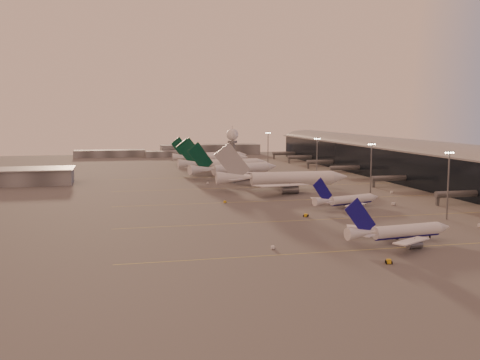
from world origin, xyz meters
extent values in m
plane|color=#535151|center=(0.00, 0.00, 0.00)|extent=(700.00, 700.00, 0.00)
cube|color=#DCD24D|center=(30.00, -35.00, 0.01)|extent=(180.00, 0.25, 0.02)
cube|color=#DCD24D|center=(30.00, 10.00, 0.01)|extent=(180.00, 0.25, 0.02)
cube|color=#DCD24D|center=(30.00, 55.00, 0.01)|extent=(180.00, 0.25, 0.02)
cube|color=#DCD24D|center=(30.00, 100.00, 0.01)|extent=(180.00, 0.25, 0.02)
cube|color=#DCD24D|center=(30.00, 150.00, 0.01)|extent=(180.00, 0.25, 0.02)
cube|color=black|center=(108.00, 110.00, 9.00)|extent=(36.00, 360.00, 18.00)
cylinder|color=gray|center=(108.00, 110.00, 18.00)|extent=(10.08, 360.00, 10.08)
cube|color=gray|center=(108.00, 110.00, 18.20)|extent=(40.00, 362.00, 0.80)
cylinder|color=slate|center=(82.00, 28.00, 4.50)|extent=(22.00, 2.80, 2.80)
cube|color=slate|center=(72.00, 28.00, 2.20)|extent=(1.20, 1.20, 4.40)
cylinder|color=slate|center=(82.00, 86.00, 4.50)|extent=(22.00, 2.80, 2.80)
cube|color=slate|center=(72.00, 86.00, 2.20)|extent=(1.20, 1.20, 4.40)
cylinder|color=slate|center=(82.00, 142.00, 4.50)|extent=(22.00, 2.80, 2.80)
cube|color=slate|center=(72.00, 142.00, 2.20)|extent=(1.20, 1.20, 4.40)
cylinder|color=slate|center=(82.00, 184.00, 4.50)|extent=(22.00, 2.80, 2.80)
cube|color=slate|center=(72.00, 184.00, 2.20)|extent=(1.20, 1.20, 4.40)
cylinder|color=slate|center=(82.00, 226.00, 4.50)|extent=(22.00, 2.80, 2.80)
cube|color=slate|center=(72.00, 226.00, 2.20)|extent=(1.20, 1.20, 4.40)
cylinder|color=slate|center=(82.00, 266.00, 4.50)|extent=(22.00, 2.80, 2.80)
cube|color=slate|center=(72.00, 266.00, 2.20)|extent=(1.20, 1.20, 4.40)
cylinder|color=slate|center=(5.00, 120.00, 11.00)|extent=(2.60, 2.60, 22.00)
cylinder|color=slate|center=(5.00, 120.00, 22.50)|extent=(5.20, 5.20, 1.20)
sphere|color=white|center=(5.00, 120.00, 26.40)|extent=(6.40, 6.40, 6.40)
cylinder|color=slate|center=(5.00, 120.00, 30.10)|extent=(0.16, 0.16, 2.00)
cylinder|color=slate|center=(58.00, 0.00, 12.50)|extent=(0.56, 0.56, 25.00)
cube|color=slate|center=(58.00, 0.00, 24.50)|extent=(3.60, 0.25, 0.25)
sphere|color=#FFEABF|center=(56.50, 0.00, 24.10)|extent=(0.56, 0.56, 0.56)
sphere|color=#FFEABF|center=(57.50, 0.00, 24.10)|extent=(0.56, 0.56, 0.56)
sphere|color=#FFEABF|center=(58.50, 0.00, 24.10)|extent=(0.56, 0.56, 0.56)
sphere|color=#FFEABF|center=(59.50, 0.00, 24.10)|extent=(0.56, 0.56, 0.56)
cylinder|color=slate|center=(55.00, 55.00, 12.50)|extent=(0.56, 0.56, 25.00)
cube|color=slate|center=(55.00, 55.00, 24.50)|extent=(3.60, 0.25, 0.25)
sphere|color=#FFEABF|center=(53.50, 55.00, 24.10)|extent=(0.56, 0.56, 0.56)
sphere|color=#FFEABF|center=(54.50, 55.00, 24.10)|extent=(0.56, 0.56, 0.56)
sphere|color=#FFEABF|center=(55.50, 55.00, 24.10)|extent=(0.56, 0.56, 0.56)
sphere|color=#FFEABF|center=(56.50, 55.00, 24.10)|extent=(0.56, 0.56, 0.56)
cylinder|color=slate|center=(50.00, 110.00, 12.50)|extent=(0.56, 0.56, 25.00)
cube|color=slate|center=(50.00, 110.00, 24.50)|extent=(3.60, 0.25, 0.25)
sphere|color=#FFEABF|center=(48.50, 110.00, 24.10)|extent=(0.56, 0.56, 0.56)
sphere|color=#FFEABF|center=(49.50, 110.00, 24.10)|extent=(0.56, 0.56, 0.56)
sphere|color=#FFEABF|center=(50.50, 110.00, 24.10)|extent=(0.56, 0.56, 0.56)
sphere|color=#FFEABF|center=(51.50, 110.00, 24.10)|extent=(0.56, 0.56, 0.56)
cylinder|color=slate|center=(48.00, 200.00, 12.50)|extent=(0.56, 0.56, 25.00)
cube|color=slate|center=(48.00, 200.00, 24.50)|extent=(3.60, 0.25, 0.25)
sphere|color=#FFEABF|center=(46.50, 200.00, 24.10)|extent=(0.56, 0.56, 0.56)
sphere|color=#FFEABF|center=(47.50, 200.00, 24.10)|extent=(0.56, 0.56, 0.56)
sphere|color=#FFEABF|center=(48.50, 200.00, 24.10)|extent=(0.56, 0.56, 0.56)
sphere|color=#FFEABF|center=(49.50, 200.00, 24.10)|extent=(0.56, 0.56, 0.56)
cube|color=#5A5C61|center=(-60.00, 320.00, 3.00)|extent=(60.00, 18.00, 6.00)
cube|color=#5A5C61|center=(30.00, 330.00, 4.50)|extent=(90.00, 20.00, 9.00)
cube|color=#5A5C61|center=(-10.00, 310.00, 2.50)|extent=(40.00, 15.00, 5.00)
cylinder|color=white|center=(25.26, -29.59, 3.08)|extent=(22.51, 6.63, 3.78)
cylinder|color=navy|center=(25.26, -29.59, 2.23)|extent=(21.93, 5.53, 2.72)
cone|color=white|center=(38.40, -27.87, 3.08)|extent=(4.75, 4.31, 3.78)
cone|color=white|center=(9.64, -31.64, 3.56)|extent=(9.72, 4.96, 3.78)
cube|color=white|center=(21.07, -39.53, 2.42)|extent=(15.24, 12.35, 1.19)
cylinder|color=slate|center=(23.46, -36.99, 0.70)|extent=(4.58, 2.99, 2.46)
cube|color=slate|center=(23.46, -36.99, 1.76)|extent=(0.33, 0.29, 1.51)
cube|color=white|center=(18.65, -21.08, 2.42)|extent=(16.35, 9.12, 1.19)
cylinder|color=slate|center=(21.62, -22.91, 0.70)|extent=(4.58, 2.99, 2.46)
cube|color=slate|center=(21.62, -22.91, 1.76)|extent=(0.33, 0.29, 1.51)
cube|color=navy|center=(9.18, -31.70, 8.23)|extent=(10.33, 1.69, 11.27)
cube|color=white|center=(10.23, -35.90, 3.65)|extent=(4.47, 3.71, 0.25)
cube|color=white|center=(9.11, -27.38, 3.65)|extent=(4.59, 2.89, 0.25)
cylinder|color=black|center=(33.63, -28.50, 0.50)|extent=(0.50, 0.50, 0.99)
cylinder|color=black|center=(23.20, -27.66, 0.55)|extent=(1.15, 0.64, 1.09)
cylinder|color=black|center=(23.77, -32.00, 0.55)|extent=(1.15, 0.64, 1.09)
cylinder|color=white|center=(35.21, 31.68, 2.81)|extent=(20.40, 8.98, 3.45)
cylinder|color=navy|center=(35.21, 31.68, 2.04)|extent=(19.74, 7.94, 2.48)
cone|color=white|center=(46.81, 35.07, 2.81)|extent=(4.73, 4.41, 3.45)
cone|color=white|center=(21.42, 27.66, 3.24)|extent=(9.12, 5.69, 3.45)
cube|color=white|center=(32.82, 22.15, 2.21)|extent=(12.86, 12.65, 1.08)
cylinder|color=slate|center=(34.62, 24.76, 0.63)|extent=(4.39, 3.25, 2.24)
cube|color=slate|center=(34.62, 24.76, 1.61)|extent=(0.32, 0.29, 1.38)
cube|color=white|center=(28.06, 38.43, 2.21)|extent=(15.03, 6.30, 1.08)
cylinder|color=slate|center=(30.99, 37.20, 0.63)|extent=(4.39, 3.25, 2.24)
cube|color=slate|center=(30.99, 37.20, 1.61)|extent=(0.32, 0.29, 1.38)
cube|color=navy|center=(21.01, 27.54, 7.51)|extent=(9.17, 2.96, 10.27)
cube|color=white|center=(22.55, 23.90, 3.33)|extent=(3.89, 3.72, 0.23)
cube|color=white|center=(20.35, 31.42, 3.33)|extent=(4.11, 2.11, 0.23)
cylinder|color=black|center=(42.60, 33.84, 0.45)|extent=(0.45, 0.45, 0.91)
cylinder|color=black|center=(33.09, 33.14, 0.50)|extent=(1.08, 0.71, 1.00)
cylinder|color=black|center=(34.20, 29.31, 0.50)|extent=(1.08, 0.71, 1.00)
cylinder|color=white|center=(28.25, 86.87, 4.51)|extent=(41.77, 7.79, 6.50)
cylinder|color=white|center=(28.25, 86.87, 3.04)|extent=(40.88, 5.95, 4.68)
cone|color=white|center=(53.06, 86.10, 4.51)|extent=(8.25, 6.75, 6.50)
cone|color=white|center=(-1.25, 87.79, 5.32)|extent=(17.63, 7.04, 6.50)
cube|color=white|center=(17.57, 69.90, 3.37)|extent=(29.83, 19.39, 1.93)
cylinder|color=slate|center=(22.73, 73.83, 0.73)|extent=(8.18, 4.47, 4.22)
cube|color=slate|center=(22.73, 73.83, 2.23)|extent=(0.32, 0.27, 2.60)
cube|color=white|center=(18.65, 104.47, 3.37)|extent=(29.34, 20.83, 1.93)
cylinder|color=slate|center=(23.55, 100.23, 0.73)|extent=(8.18, 4.47, 4.22)
cube|color=slate|center=(23.55, 100.23, 2.23)|extent=(0.32, 0.27, 2.60)
cube|color=#A4A6AB|center=(-2.12, 87.82, 13.00)|extent=(18.01, 0.93, 19.28)
cube|color=white|center=(-1.85, 79.76, 5.48)|extent=(8.58, 6.05, 0.26)
cube|color=white|center=(-1.35, 95.85, 5.48)|extent=(8.53, 6.42, 0.26)
cylinder|color=black|center=(44.05, 86.38, 0.52)|extent=(0.52, 0.52, 1.05)
cylinder|color=black|center=(24.97, 89.28, 0.58)|extent=(1.17, 0.56, 1.15)
cylinder|color=black|center=(24.83, 84.67, 0.58)|extent=(1.17, 0.56, 1.15)
cylinder|color=white|center=(15.46, 145.12, 4.15)|extent=(36.47, 16.84, 5.88)
cylinder|color=white|center=(15.46, 145.12, 2.83)|extent=(35.27, 15.05, 4.23)
cone|color=white|center=(36.15, 151.84, 4.15)|extent=(8.52, 7.77, 5.88)
cone|color=white|center=(-9.13, 137.14, 4.89)|extent=(16.35, 10.31, 5.88)
cube|color=white|center=(11.66, 127.78, 3.13)|extent=(22.79, 23.28, 1.74)
cylinder|color=slate|center=(14.78, 132.60, 0.71)|extent=(7.89, 5.81, 3.82)
cube|color=slate|center=(14.78, 132.60, 2.10)|extent=(0.37, 0.33, 2.35)
cube|color=white|center=(2.19, 156.93, 3.13)|extent=(27.12, 10.64, 1.74)
cylinder|color=slate|center=(7.55, 154.86, 0.71)|extent=(7.89, 5.81, 3.82)
cube|color=slate|center=(7.55, 154.86, 2.10)|extent=(0.37, 0.33, 2.35)
cube|color=#053523|center=(-9.86, 136.90, 11.91)|extent=(15.49, 5.33, 17.39)
cube|color=white|center=(-7.20, 130.35, 5.04)|extent=(6.91, 6.80, 0.25)
cube|color=white|center=(-11.55, 143.77, 5.04)|extent=(7.35, 3.60, 0.25)
cylinder|color=black|center=(28.63, 149.40, 0.51)|extent=(0.51, 0.51, 1.01)
cylinder|color=black|center=(11.98, 146.34, 0.56)|extent=(1.22, 0.83, 1.11)
cylinder|color=black|center=(13.36, 142.10, 0.56)|extent=(1.22, 0.83, 1.11)
cylinder|color=white|center=(15.71, 175.98, 4.23)|extent=(37.41, 8.71, 5.98)
cylinder|color=white|center=(15.71, 175.98, 2.88)|extent=(36.55, 6.99, 4.30)
cone|color=white|center=(37.77, 177.62, 4.23)|extent=(7.60, 6.49, 5.98)
cone|color=white|center=(-10.53, 174.03, 4.97)|extent=(15.95, 7.11, 5.98)
cube|color=white|center=(7.75, 159.76, 3.18)|extent=(26.09, 19.64, 1.77)
cylinder|color=slate|center=(12.00, 163.77, 0.72)|extent=(7.44, 4.41, 3.89)
cube|color=slate|center=(12.00, 163.77, 2.13)|extent=(0.33, 0.28, 2.39)
cube|color=white|center=(5.44, 190.85, 3.18)|extent=(27.14, 16.55, 1.77)
cylinder|color=slate|center=(10.24, 187.52, 0.72)|extent=(7.44, 4.41, 3.89)
cube|color=slate|center=(10.24, 187.52, 2.13)|extent=(0.33, 0.28, 2.39)
cube|color=#053523|center=(-11.30, 173.98, 12.11)|extent=(16.43, 1.58, 17.69)
cube|color=white|center=(-10.26, 166.86, 5.12)|extent=(7.55, 5.94, 0.26)
cube|color=white|center=(-11.32, 181.17, 5.12)|extent=(7.66, 5.16, 0.26)
cylinder|color=black|center=(29.75, 177.03, 0.52)|extent=(0.52, 0.52, 1.03)
cylinder|color=black|center=(12.56, 178.02, 0.57)|extent=(1.17, 0.60, 1.13)
cylinder|color=black|center=(12.89, 173.50, 0.57)|extent=(1.17, 0.60, 1.13)
cylinder|color=white|center=(16.31, 229.73, 3.93)|extent=(34.84, 8.37, 5.57)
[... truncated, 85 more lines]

